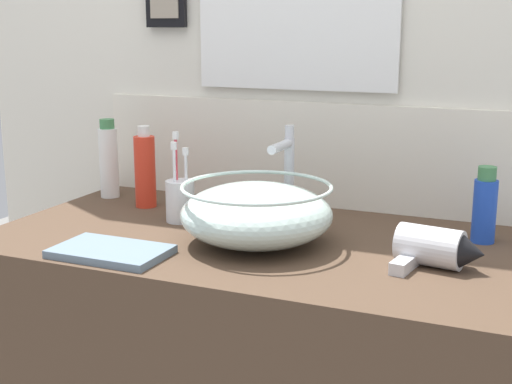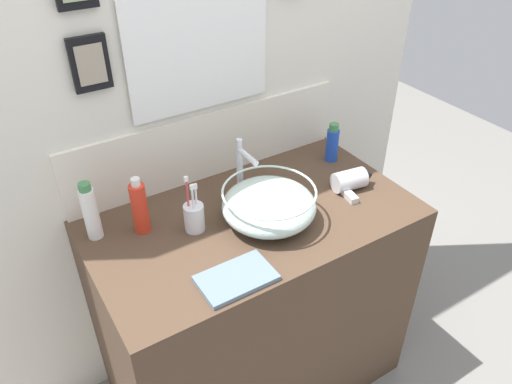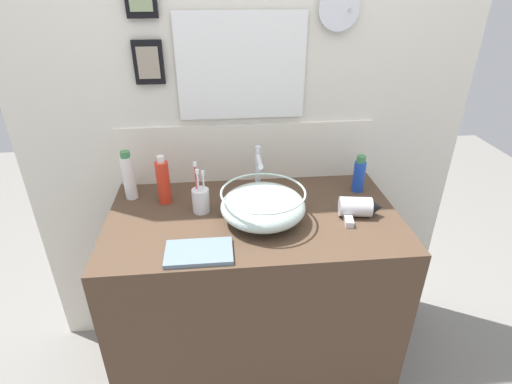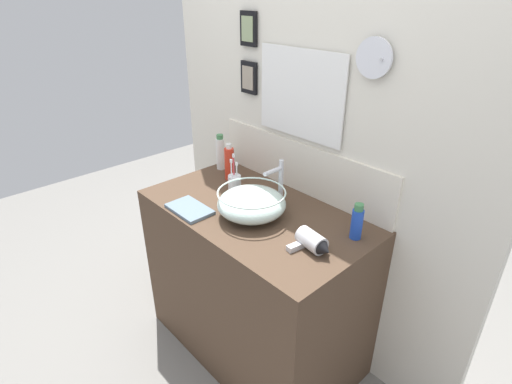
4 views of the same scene
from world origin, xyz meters
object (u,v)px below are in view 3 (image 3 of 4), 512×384
at_px(hair_drier, 359,208).
at_px(toothbrush_cup, 201,200).
at_px(glass_bowl_sink, 263,206).
at_px(faucet, 258,170).
at_px(hand_towel, 199,252).
at_px(lotion_bottle, 129,176).
at_px(shampoo_bottle, 163,182).
at_px(spray_bottle, 359,175).

height_order(hair_drier, toothbrush_cup, toothbrush_cup).
relative_size(glass_bowl_sink, toothbrush_cup, 1.51).
relative_size(faucet, hand_towel, 1.01).
bearing_deg(hand_towel, faucet, 56.89).
relative_size(faucet, hair_drier, 1.31).
height_order(lotion_bottle, hand_towel, lotion_bottle).
distance_m(hair_drier, hand_towel, 0.64).
relative_size(glass_bowl_sink, shampoo_bottle, 1.55).
xyz_separation_m(faucet, hair_drier, (0.37, -0.18, -0.09)).
xyz_separation_m(glass_bowl_sink, faucet, (-0.00, 0.18, 0.06)).
xyz_separation_m(glass_bowl_sink, hair_drier, (0.37, -0.00, -0.03)).
bearing_deg(glass_bowl_sink, shampoo_bottle, 154.57).
bearing_deg(lotion_bottle, toothbrush_cup, -25.62).
relative_size(shampoo_bottle, hand_towel, 0.91).
bearing_deg(lotion_bottle, hand_towel, -55.38).
relative_size(hair_drier, shampoo_bottle, 0.84).
bearing_deg(hair_drier, toothbrush_cup, 171.07).
xyz_separation_m(hair_drier, shampoo_bottle, (-0.76, 0.18, 0.06)).
relative_size(hair_drier, lotion_bottle, 0.83).
height_order(glass_bowl_sink, hand_towel, glass_bowl_sink).
relative_size(lotion_bottle, shampoo_bottle, 1.02).
bearing_deg(shampoo_bottle, lotion_bottle, 160.28).
bearing_deg(shampoo_bottle, hand_towel, -68.39).
bearing_deg(faucet, hair_drier, -25.68).
bearing_deg(spray_bottle, hair_drier, -107.43).
xyz_separation_m(faucet, lotion_bottle, (-0.53, 0.06, -0.03)).
relative_size(toothbrush_cup, lotion_bottle, 1.01).
xyz_separation_m(faucet, spray_bottle, (0.44, 0.02, -0.05)).
relative_size(hair_drier, hand_towel, 0.77).
height_order(faucet, toothbrush_cup, faucet).
height_order(hair_drier, lotion_bottle, lotion_bottle).
xyz_separation_m(faucet, toothbrush_cup, (-0.23, -0.08, -0.08)).
bearing_deg(glass_bowl_sink, hand_towel, -141.78).
relative_size(toothbrush_cup, hand_towel, 0.93).
xyz_separation_m(hair_drier, spray_bottle, (0.06, 0.20, 0.04)).
height_order(shampoo_bottle, spray_bottle, shampoo_bottle).
bearing_deg(shampoo_bottle, spray_bottle, 1.36).
distance_m(faucet, hand_towel, 0.45).
bearing_deg(toothbrush_cup, hand_towel, -90.61).
distance_m(glass_bowl_sink, toothbrush_cup, 0.25).
distance_m(lotion_bottle, shampoo_bottle, 0.15).
distance_m(shampoo_bottle, hand_towel, 0.41).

